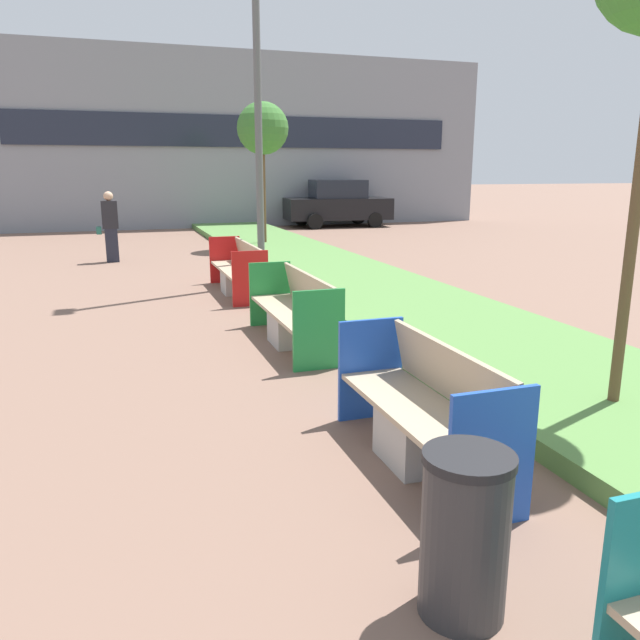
% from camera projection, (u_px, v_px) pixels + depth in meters
% --- Properties ---
extents(planter_grass_strip, '(2.80, 120.00, 0.18)m').
position_uv_depth(planter_grass_strip, '(405.00, 306.00, 10.15)').
color(planter_grass_strip, '#568442').
rests_on(planter_grass_strip, ground).
extents(building_backdrop, '(20.68, 8.21, 6.75)m').
position_uv_depth(building_backdrop, '(226.00, 144.00, 28.23)').
color(building_backdrop, gray).
rests_on(building_backdrop, ground).
extents(bench_blue_frame, '(0.65, 1.99, 0.94)m').
position_uv_depth(bench_blue_frame, '(423.00, 418.00, 4.87)').
color(bench_blue_frame, '#ADA8A0').
rests_on(bench_blue_frame, ground).
extents(bench_green_frame, '(0.65, 2.32, 0.94)m').
position_uv_depth(bench_green_frame, '(294.00, 316.00, 8.20)').
color(bench_green_frame, '#ADA8A0').
rests_on(bench_green_frame, ground).
extents(bench_red_frame, '(0.65, 2.46, 0.94)m').
position_uv_depth(bench_red_frame, '(239.00, 273.00, 11.62)').
color(bench_red_frame, '#ADA8A0').
rests_on(bench_red_frame, ground).
extents(litter_bin, '(0.47, 0.47, 0.89)m').
position_uv_depth(litter_bin, '(465.00, 534.00, 3.17)').
color(litter_bin, '#2D2D30').
rests_on(litter_bin, ground).
extents(street_lamp_post, '(0.24, 0.44, 8.51)m').
position_uv_depth(street_lamp_post, '(256.00, 37.00, 11.48)').
color(street_lamp_post, '#56595B').
rests_on(street_lamp_post, ground).
extents(sapling_tree_far, '(1.46, 1.46, 4.12)m').
position_uv_depth(sapling_tree_far, '(263.00, 129.00, 17.58)').
color(sapling_tree_far, brown).
rests_on(sapling_tree_far, ground).
extents(pedestrian_walking, '(0.53, 0.24, 1.74)m').
position_uv_depth(pedestrian_walking, '(110.00, 226.00, 15.44)').
color(pedestrian_walking, '#232633').
rests_on(pedestrian_walking, ground).
extents(parked_car_distant, '(4.32, 2.08, 1.86)m').
position_uv_depth(parked_car_distant, '(338.00, 204.00, 25.16)').
color(parked_car_distant, black).
rests_on(parked_car_distant, ground).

